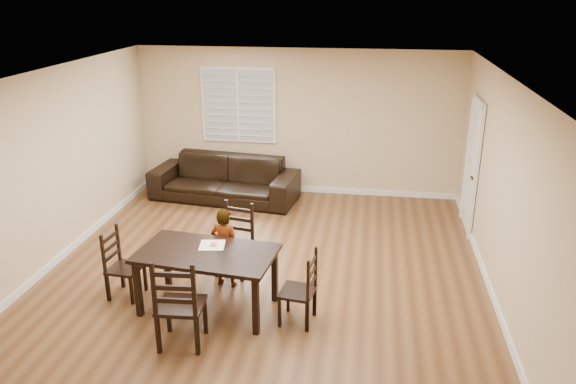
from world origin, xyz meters
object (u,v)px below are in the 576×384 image
(dining_table, at_px, (207,258))
(child, at_px, (225,247))
(chair_far, at_px, (178,310))
(sofa, at_px, (224,179))
(chair_left, at_px, (117,266))
(chair_right, at_px, (307,291))
(donut, at_px, (214,244))
(chair_near, at_px, (238,240))

(dining_table, relative_size, child, 1.58)
(chair_far, relative_size, sofa, 0.41)
(dining_table, xyz_separation_m, chair_left, (-1.22, 0.14, -0.26))
(chair_right, height_order, donut, chair_right)
(donut, bearing_deg, chair_near, 84.18)
(donut, bearing_deg, dining_table, -102.76)
(chair_far, bearing_deg, chair_left, -45.18)
(dining_table, xyz_separation_m, chair_far, (-0.07, -0.87, -0.18))
(donut, xyz_separation_m, sofa, (-0.80, 3.52, -0.39))
(chair_left, height_order, chair_right, chair_right)
(chair_near, relative_size, chair_left, 1.09)
(dining_table, distance_m, child, 0.60)
(chair_near, xyz_separation_m, sofa, (-0.89, 2.67, -0.06))
(dining_table, relative_size, chair_near, 1.74)
(chair_near, relative_size, chair_far, 0.91)
(chair_left, xyz_separation_m, donut, (1.26, 0.04, 0.37))
(chair_left, bearing_deg, chair_far, -125.59)
(chair_near, relative_size, sofa, 0.37)
(donut, bearing_deg, sofa, 102.87)
(dining_table, bearing_deg, sofa, 108.09)
(chair_right, relative_size, donut, 9.80)
(dining_table, height_order, chair_far, chair_far)
(sofa, bearing_deg, chair_right, -55.54)
(chair_near, height_order, chair_right, chair_near)
(chair_near, distance_m, chair_left, 1.62)
(chair_left, bearing_deg, child, -65.07)
(chair_left, distance_m, donut, 1.32)
(chair_near, distance_m, child, 0.45)
(chair_right, bearing_deg, chair_near, -129.01)
(sofa, bearing_deg, chair_far, -74.29)
(chair_right, xyz_separation_m, donut, (-1.18, 0.32, 0.37))
(child, relative_size, sofa, 0.41)
(chair_left, xyz_separation_m, child, (1.29, 0.45, 0.13))
(chair_far, distance_m, chair_left, 1.53)
(chair_right, bearing_deg, chair_left, -88.60)
(child, distance_m, donut, 0.47)
(chair_right, xyz_separation_m, child, (-1.15, 0.73, 0.13))
(chair_near, distance_m, donut, 0.92)
(dining_table, height_order, donut, donut)
(chair_far, xyz_separation_m, child, (0.14, 1.46, 0.05))
(donut, bearing_deg, chair_right, -15.17)
(chair_far, relative_size, child, 1.00)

